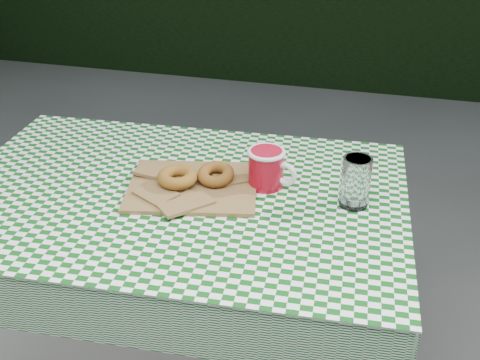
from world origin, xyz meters
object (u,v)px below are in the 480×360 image
object	(u,v)px
table	(183,306)
drinking_glass	(356,182)
coffee_mug	(266,168)
paper_bag	(193,186)

from	to	relation	value
table	drinking_glass	bearing A→B (deg)	3.62
coffee_mug	drinking_glass	world-z (taller)	drinking_glass
table	paper_bag	bearing A→B (deg)	35.60
table	coffee_mug	bearing A→B (deg)	19.68
coffee_mug	drinking_glass	size ratio (longest dim) A/B	1.41
paper_bag	coffee_mug	xyz separation A→B (m)	(0.18, 0.06, 0.04)
table	coffee_mug	distance (m)	0.49
paper_bag	coffee_mug	world-z (taller)	coffee_mug
table	coffee_mug	world-z (taller)	coffee_mug
coffee_mug	table	bearing A→B (deg)	-139.19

